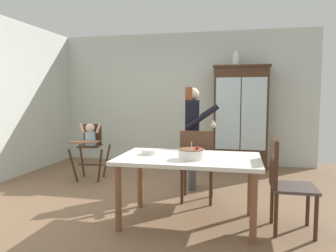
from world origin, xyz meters
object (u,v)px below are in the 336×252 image
serving_bowl (149,152)px  dining_chair_right_end (283,178)px  ceramic_vase (236,59)px  adult_person (193,125)px  dining_table (189,165)px  china_cabinet (241,117)px  birthday_cake (191,154)px  high_chair_with_toddler (90,141)px  dining_chair_far_side (197,161)px

serving_bowl → dining_chair_right_end: bearing=-1.9°
ceramic_vase → dining_chair_right_end: bearing=-79.7°
adult_person → serving_bowl: (-0.32, -1.25, -0.20)m
adult_person → dining_chair_right_end: adult_person is taller
adult_person → dining_table: size_ratio=1.00×
serving_bowl → dining_table: bearing=-6.4°
china_cabinet → birthday_cake: 3.12m
high_chair_with_toddler → dining_chair_right_end: (2.88, -1.47, -0.10)m
china_cabinet → dining_chair_right_end: bearing=-81.7°
birthday_cake → serving_bowl: (-0.51, 0.17, -0.03)m
dining_chair_far_side → dining_chair_right_end: (0.98, -0.68, 0.00)m
dining_table → adult_person: bearing=96.1°
ceramic_vase → dining_chair_far_side: ceramic_vase is taller
ceramic_vase → high_chair_with_toddler: ceramic_vase is taller
dining_chair_far_side → high_chair_with_toddler: bearing=-25.6°
adult_person → high_chair_with_toddler: bearing=78.9°
dining_table → serving_bowl: 0.48m
ceramic_vase → dining_table: ceramic_vase is taller
adult_person → serving_bowl: adult_person is taller
china_cabinet → dining_chair_far_side: bearing=-103.7°
ceramic_vase → adult_person: ceramic_vase is taller
high_chair_with_toddler → birthday_cake: (1.95, -1.60, 0.14)m
high_chair_with_toddler → adult_person: (1.76, -0.17, 0.31)m
china_cabinet → dining_chair_far_side: (-0.55, -2.27, -0.44)m
birthday_cake → ceramic_vase: bearing=82.6°
china_cabinet → ceramic_vase: ceramic_vase is taller
ceramic_vase → high_chair_with_toddler: size_ratio=0.28×
adult_person → dining_chair_right_end: bearing=-144.7°
ceramic_vase → adult_person: bearing=-109.5°
china_cabinet → dining_table: china_cabinet is taller
china_cabinet → high_chair_with_toddler: size_ratio=2.09×
china_cabinet → adult_person: 1.79m
high_chair_with_toddler → dining_table: size_ratio=0.62×
ceramic_vase → birthday_cake: 3.37m
adult_person → serving_bowl: 1.31m
dining_table → birthday_cake: birthday_cake is taller
dining_table → dining_chair_right_end: size_ratio=1.60×
serving_bowl → dining_chair_right_end: 1.46m
ceramic_vase → dining_chair_right_end: (0.54, -2.95, -1.55)m
china_cabinet → birthday_cake: (-0.51, -3.07, -0.20)m
ceramic_vase → adult_person: (-0.59, -1.65, -1.14)m
ceramic_vase → adult_person: size_ratio=0.18×
ceramic_vase → serving_bowl: 3.32m
dining_table → dining_chair_far_side: 0.69m
adult_person → birthday_cake: (0.19, -1.42, -0.17)m
high_chair_with_toddler → serving_bowl: (1.44, -1.42, 0.11)m
ceramic_vase → dining_chair_right_end: size_ratio=0.28×
china_cabinet → dining_table: (-0.56, -2.95, -0.35)m
china_cabinet → high_chair_with_toddler: (-2.45, -1.48, -0.34)m
serving_bowl → birthday_cake: bearing=-18.6°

